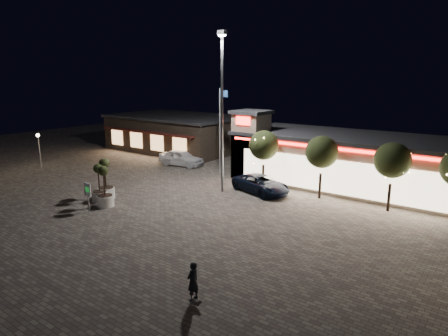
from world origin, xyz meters
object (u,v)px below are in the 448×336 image
Objects in this scene: pickup_truck at (261,184)px; planter_left at (106,186)px; white_sedan at (181,158)px; valet_sign at (88,192)px; pedestrian at (193,281)px; planter_mid at (105,194)px.

planter_left is at bearing 150.93° from pickup_truck.
white_sedan is 2.37× the size of valet_sign.
valet_sign is (-12.88, 4.09, 0.60)m from pedestrian.
pedestrian reaches higher than white_sedan.
pedestrian is (17.67, -18.60, 0.01)m from white_sedan.
pedestrian is at bearing -24.99° from planter_left.
valet_sign reaches higher than pedestrian.
planter_mid is 1.45× the size of valet_sign.
pedestrian is 16.00m from planter_left.
pickup_truck is at bearing 57.43° from valet_sign.
valet_sign is at bearing 164.49° from pickup_truck.
valet_sign is at bearing -104.58° from pedestrian.
valet_sign reaches higher than white_sedan.
planter_left reaches higher than pedestrian.
planter_mid is at bearing -109.99° from pedestrian.
white_sedan is 1.56× the size of planter_left.
white_sedan is at bearing -133.43° from pedestrian.
white_sedan is 13.90m from planter_mid.
pedestrian is 14.10m from planter_mid.
pedestrian is 13.53m from valet_sign.
white_sedan reaches higher than pickup_truck.
white_sedan is 25.66m from pedestrian.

